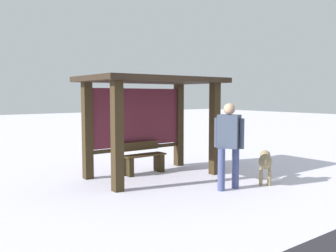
# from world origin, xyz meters

# --- Properties ---
(ground_plane) EXTENTS (60.00, 60.00, 0.00)m
(ground_plane) POSITION_xyz_m (0.00, 0.00, 0.00)
(ground_plane) COLOR white
(bus_shelter) EXTENTS (3.08, 1.86, 2.23)m
(bus_shelter) POSITION_xyz_m (0.00, 0.15, 1.71)
(bus_shelter) COLOR #342715
(bus_shelter) RESTS_ON ground
(bench_left_inside) EXTENTS (1.06, 0.35, 0.73)m
(bench_left_inside) POSITION_xyz_m (0.00, 0.39, 0.33)
(bench_left_inside) COLOR #423019
(bench_left_inside) RESTS_ON ground
(person_walking) EXTENTS (0.55, 0.58, 1.68)m
(person_walking) POSITION_xyz_m (0.52, -1.84, 0.98)
(person_walking) COLOR #3B4558
(person_walking) RESTS_ON ground
(dog) EXTENTS (0.87, 0.72, 0.62)m
(dog) POSITION_xyz_m (1.57, -1.89, 0.44)
(dog) COLOR #927E59
(dog) RESTS_ON ground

